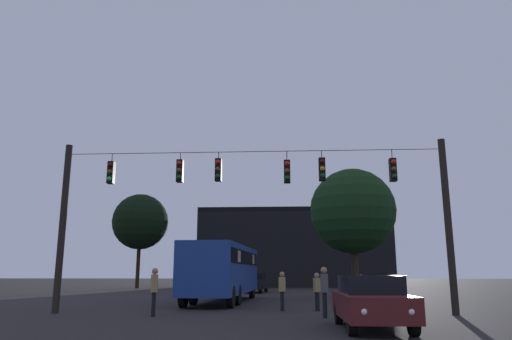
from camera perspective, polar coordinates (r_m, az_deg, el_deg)
name	(u,v)px	position (r m, az deg, el deg)	size (l,w,h in m)	color
ground_plane	(264,297)	(32.32, 1.03, -15.06)	(168.00, 168.00, 0.00)	black
overhead_signal_span	(251,205)	(19.35, -0.63, -4.21)	(15.98, 0.44, 6.95)	black
city_bus	(224,267)	(26.54, -3.93, -11.63)	(3.08, 11.12, 3.00)	navy
car_near_right	(371,301)	(14.62, 13.72, -15.10)	(1.83, 4.35, 1.52)	#511919
car_far_left	(253,282)	(38.43, -0.31, -13.42)	(2.27, 4.48, 1.52)	black
pedestrian_crossing_left	(282,289)	(20.74, 3.18, -14.14)	(0.29, 0.39, 1.62)	black
pedestrian_crossing_center	(154,289)	(18.70, -12.19, -13.82)	(0.30, 0.40, 1.76)	black
pedestrian_crossing_right	(362,291)	(20.67, 12.65, -14.07)	(0.32, 0.41, 1.51)	black
pedestrian_near_bus	(324,289)	(17.86, 8.26, -13.99)	(0.25, 0.37, 1.79)	black
pedestrian_trailing	(317,289)	(20.90, 7.38, -14.11)	(0.31, 0.40, 1.58)	black
corner_building	(294,249)	(54.86, 4.60, -9.45)	(20.72, 9.65, 8.41)	black
tree_left_silhouette	(353,211)	(31.30, 11.59, -4.90)	(5.50, 5.50, 8.23)	#2D2116
tree_behind_building	(140,222)	(50.25, -13.80, -6.10)	(5.67, 5.67, 9.49)	black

